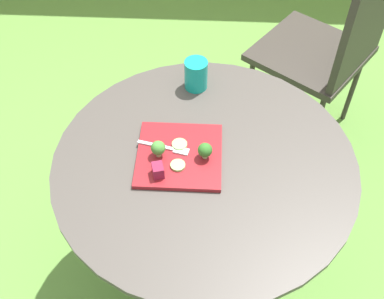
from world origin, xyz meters
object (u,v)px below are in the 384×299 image
object	(u,v)px
patio_chair	(333,44)
salad_plate	(179,155)
drinking_glass	(196,76)
fork	(168,148)

from	to	relation	value
patio_chair	salad_plate	xyz separation A→B (m)	(-0.59, -0.79, 0.18)
patio_chair	drinking_glass	xyz separation A→B (m)	(-0.56, -0.49, 0.22)
salad_plate	fork	world-z (taller)	fork
patio_chair	drinking_glass	size ratio (longest dim) A/B	8.93
salad_plate	drinking_glass	size ratio (longest dim) A/B	2.40
drinking_glass	patio_chair	bearing A→B (deg)	41.11
fork	patio_chair	bearing A→B (deg)	51.04
patio_chair	fork	world-z (taller)	patio_chair
drinking_glass	fork	distance (m)	0.30
drinking_glass	fork	xyz separation A→B (m)	(-0.07, -0.29, -0.03)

